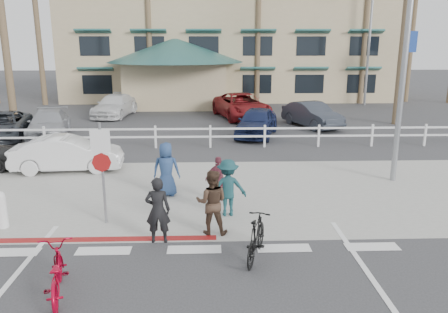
{
  "coord_description": "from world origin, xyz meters",
  "views": [
    {
      "loc": [
        0.36,
        -8.29,
        4.44
      ],
      "look_at": [
        0.75,
        3.1,
        1.5
      ],
      "focal_mm": 35.0,
      "sensor_mm": 36.0,
      "label": 1
    }
  ],
  "objects_px": {
    "bike_red": "(56,273)",
    "car_white_sedan": "(68,154)",
    "sign_post": "(102,169)",
    "bike_black": "(256,238)"
  },
  "relations": [
    {
      "from": "bike_red",
      "to": "car_white_sedan",
      "type": "relative_size",
      "value": 0.45
    },
    {
      "from": "bike_red",
      "to": "car_white_sedan",
      "type": "height_order",
      "value": "car_white_sedan"
    },
    {
      "from": "sign_post",
      "to": "bike_black",
      "type": "height_order",
      "value": "sign_post"
    },
    {
      "from": "sign_post",
      "to": "car_white_sedan",
      "type": "distance_m",
      "value": 5.49
    },
    {
      "from": "sign_post",
      "to": "bike_red",
      "type": "bearing_deg",
      "value": -92.09
    },
    {
      "from": "sign_post",
      "to": "bike_black",
      "type": "xyz_separation_m",
      "value": [
        3.63,
        -2.04,
        -0.97
      ]
    },
    {
      "from": "bike_red",
      "to": "bike_black",
      "type": "height_order",
      "value": "bike_black"
    },
    {
      "from": "car_white_sedan",
      "to": "sign_post",
      "type": "bearing_deg",
      "value": -158.3
    },
    {
      "from": "sign_post",
      "to": "bike_black",
      "type": "bearing_deg",
      "value": -29.29
    },
    {
      "from": "sign_post",
      "to": "bike_black",
      "type": "distance_m",
      "value": 4.27
    }
  ]
}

